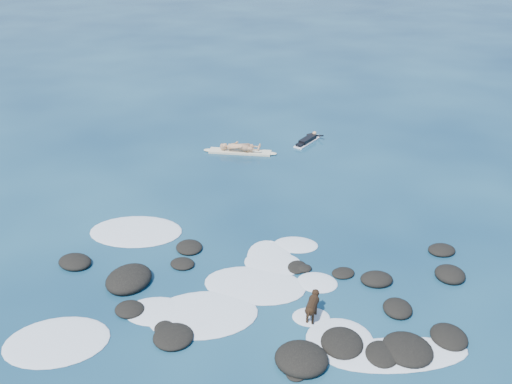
{
  "coord_description": "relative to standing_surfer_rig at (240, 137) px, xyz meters",
  "views": [
    {
      "loc": [
        -0.43,
        -15.52,
        10.59
      ],
      "look_at": [
        -0.84,
        4.0,
        0.9
      ],
      "focal_mm": 40.0,
      "sensor_mm": 36.0,
      "label": 1
    }
  ],
  "objects": [
    {
      "name": "paddling_surfer_rig",
      "position": [
        3.37,
        1.43,
        -0.68
      ],
      "size": [
        1.59,
        2.06,
        0.39
      ],
      "rotation": [
        0.0,
        0.0,
        1.0
      ],
      "color": "white",
      "rests_on": "ground"
    },
    {
      "name": "ground",
      "position": [
        1.75,
        -10.07,
        -0.81
      ],
      "size": [
        160.0,
        160.0,
        0.0
      ],
      "primitive_type": "plane",
      "color": "#0A2642",
      "rests_on": "ground"
    },
    {
      "name": "reef_rocks",
      "position": [
        1.71,
        -12.04,
        -0.71
      ],
      "size": [
        13.73,
        6.95,
        0.56
      ],
      "color": "black",
      "rests_on": "ground"
    },
    {
      "name": "breaking_foam",
      "position": [
        -0.19,
        -11.09,
        -0.8
      ],
      "size": [
        12.82,
        8.52,
        0.12
      ],
      "color": "white",
      "rests_on": "ground"
    },
    {
      "name": "standing_surfer_rig",
      "position": [
        0.0,
        0.0,
        0.0
      ],
      "size": [
        3.62,
        0.97,
        2.06
      ],
      "rotation": [
        0.0,
        0.0,
        -0.12
      ],
      "color": "#EFE5BF",
      "rests_on": "ground"
    },
    {
      "name": "dog",
      "position": [
        2.65,
        -12.44,
        -0.3
      ],
      "size": [
        0.52,
        1.18,
        0.77
      ],
      "rotation": [
        0.0,
        0.0,
        1.29
      ],
      "color": "black",
      "rests_on": "ground"
    }
  ]
}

